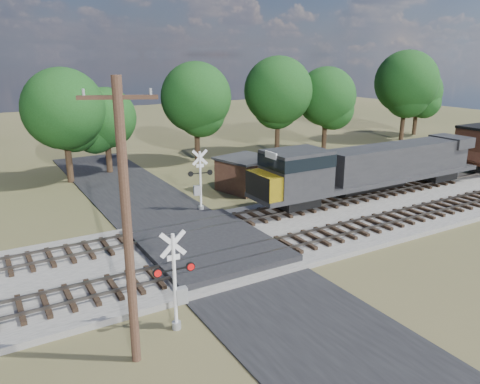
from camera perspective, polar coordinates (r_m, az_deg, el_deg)
ground at (r=26.74m, az=-3.71°, el=-7.42°), size 160.00×160.00×0.00m
ballast_bed at (r=32.42m, az=11.87°, el=-3.11°), size 140.00×10.00×0.30m
road at (r=26.72m, az=-3.71°, el=-7.34°), size 7.00×60.00×0.08m
crossing_panel at (r=27.03m, az=-4.21°, el=-6.43°), size 7.00×9.00×0.62m
track_near at (r=26.46m, az=4.34°, el=-6.72°), size 140.00×2.60×0.33m
track_far at (r=30.40m, az=-1.02°, el=-3.55°), size 140.00×2.60×0.33m
crossing_signal_near at (r=19.25m, az=-7.68°, el=-11.64°), size 1.73×0.39×4.28m
crossing_signal_far at (r=33.32m, az=-4.98°, el=0.79°), size 1.78×0.47×4.46m
utility_pole at (r=16.16m, az=-13.65°, el=-3.53°), size 2.34×1.12×10.19m
equipment_shed at (r=38.43m, az=0.74°, el=2.26°), size 4.91×4.91×2.76m
treeline at (r=45.97m, az=-10.61°, el=11.14°), size 79.94×10.75×11.78m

